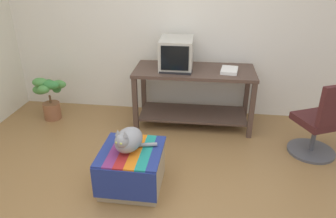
{
  "coord_description": "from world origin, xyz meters",
  "views": [
    {
      "loc": [
        0.4,
        -2.23,
        2.03
      ],
      "look_at": [
        -0.01,
        0.85,
        0.55
      ],
      "focal_mm": 34.21,
      "sensor_mm": 36.0,
      "label": 1
    }
  ],
  "objects_px": {
    "desk": "(194,87)",
    "potted_plant": "(49,96)",
    "book": "(229,70)",
    "tv_monitor": "(177,54)",
    "cat": "(128,140)",
    "ottoman_with_blanket": "(132,168)",
    "keyboard": "(175,72)",
    "office_chair": "(321,125)"
  },
  "relations": [
    {
      "from": "book",
      "to": "office_chair",
      "type": "relative_size",
      "value": 0.31
    },
    {
      "from": "tv_monitor",
      "to": "cat",
      "type": "distance_m",
      "value": 1.51
    },
    {
      "from": "desk",
      "to": "potted_plant",
      "type": "bearing_deg",
      "value": -177.85
    },
    {
      "from": "tv_monitor",
      "to": "ottoman_with_blanket",
      "type": "height_order",
      "value": "tv_monitor"
    },
    {
      "from": "keyboard",
      "to": "cat",
      "type": "bearing_deg",
      "value": -99.92
    },
    {
      "from": "desk",
      "to": "ottoman_with_blanket",
      "type": "xyz_separation_m",
      "value": [
        -0.5,
        -1.38,
        -0.32
      ]
    },
    {
      "from": "desk",
      "to": "office_chair",
      "type": "distance_m",
      "value": 1.53
    },
    {
      "from": "ottoman_with_blanket",
      "to": "tv_monitor",
      "type": "bearing_deg",
      "value": 79.44
    },
    {
      "from": "desk",
      "to": "cat",
      "type": "xyz_separation_m",
      "value": [
        -0.52,
        -1.38,
        -0.0
      ]
    },
    {
      "from": "book",
      "to": "office_chair",
      "type": "distance_m",
      "value": 1.19
    },
    {
      "from": "keyboard",
      "to": "ottoman_with_blanket",
      "type": "relative_size",
      "value": 0.66
    },
    {
      "from": "desk",
      "to": "cat",
      "type": "relative_size",
      "value": 3.75
    },
    {
      "from": "ottoman_with_blanket",
      "to": "cat",
      "type": "height_order",
      "value": "cat"
    },
    {
      "from": "book",
      "to": "cat",
      "type": "bearing_deg",
      "value": -117.94
    },
    {
      "from": "tv_monitor",
      "to": "office_chair",
      "type": "xyz_separation_m",
      "value": [
        1.65,
        -0.61,
        -0.56
      ]
    },
    {
      "from": "book",
      "to": "keyboard",
      "type": "bearing_deg",
      "value": -163.27
    },
    {
      "from": "ottoman_with_blanket",
      "to": "office_chair",
      "type": "relative_size",
      "value": 0.68
    },
    {
      "from": "ottoman_with_blanket",
      "to": "cat",
      "type": "relative_size",
      "value": 1.51
    },
    {
      "from": "book",
      "to": "tv_monitor",
      "type": "bearing_deg",
      "value": -179.51
    },
    {
      "from": "cat",
      "to": "ottoman_with_blanket",
      "type": "bearing_deg",
      "value": 17.04
    },
    {
      "from": "desk",
      "to": "keyboard",
      "type": "relative_size",
      "value": 3.78
    },
    {
      "from": "desk",
      "to": "potted_plant",
      "type": "distance_m",
      "value": 1.95
    },
    {
      "from": "office_chair",
      "to": "desk",
      "type": "bearing_deg",
      "value": -47.48
    },
    {
      "from": "book",
      "to": "ottoman_with_blanket",
      "type": "distance_m",
      "value": 1.72
    },
    {
      "from": "desk",
      "to": "book",
      "type": "height_order",
      "value": "book"
    },
    {
      "from": "keyboard",
      "to": "ottoman_with_blanket",
      "type": "distance_m",
      "value": 1.38
    },
    {
      "from": "keyboard",
      "to": "cat",
      "type": "relative_size",
      "value": 0.99
    },
    {
      "from": "office_chair",
      "to": "cat",
      "type": "bearing_deg",
      "value": -2.7
    },
    {
      "from": "potted_plant",
      "to": "office_chair",
      "type": "distance_m",
      "value": 3.39
    },
    {
      "from": "book",
      "to": "office_chair",
      "type": "bearing_deg",
      "value": -21.27
    },
    {
      "from": "ottoman_with_blanket",
      "to": "book",
      "type": "bearing_deg",
      "value": 55.45
    },
    {
      "from": "keyboard",
      "to": "book",
      "type": "bearing_deg",
      "value": 13.06
    },
    {
      "from": "book",
      "to": "ottoman_with_blanket",
      "type": "bearing_deg",
      "value": -117.38
    },
    {
      "from": "desk",
      "to": "book",
      "type": "relative_size",
      "value": 5.55
    },
    {
      "from": "cat",
      "to": "potted_plant",
      "type": "relative_size",
      "value": 0.67
    },
    {
      "from": "keyboard",
      "to": "ottoman_with_blanket",
      "type": "height_order",
      "value": "keyboard"
    },
    {
      "from": "book",
      "to": "cat",
      "type": "height_order",
      "value": "book"
    },
    {
      "from": "desk",
      "to": "keyboard",
      "type": "distance_m",
      "value": 0.37
    },
    {
      "from": "desk",
      "to": "tv_monitor",
      "type": "height_order",
      "value": "tv_monitor"
    },
    {
      "from": "ottoman_with_blanket",
      "to": "keyboard",
      "type": "bearing_deg",
      "value": 77.47
    },
    {
      "from": "desk",
      "to": "potted_plant",
      "type": "height_order",
      "value": "desk"
    },
    {
      "from": "tv_monitor",
      "to": "ottoman_with_blanket",
      "type": "distance_m",
      "value": 1.62
    }
  ]
}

